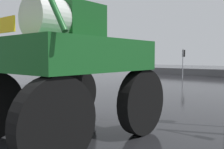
{
  "coord_description": "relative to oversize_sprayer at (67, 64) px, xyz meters",
  "views": [
    {
      "loc": [
        6.39,
        0.95,
        2.47
      ],
      "look_at": [
        0.24,
        8.61,
        1.8
      ],
      "focal_mm": 40.47,
      "sensor_mm": 36.0,
      "label": 1
    }
  ],
  "objects": [
    {
      "name": "ground_plane",
      "position": [
        -0.51,
        11.91,
        -2.27
      ],
      "size": [
        120.0,
        120.0,
        0.0
      ],
      "primitive_type": "plane",
      "color": "black"
    },
    {
      "name": "bare_tree_left",
      "position": [
        -10.32,
        8.79,
        2.19
      ],
      "size": [
        2.67,
        2.67,
        5.7
      ],
      "color": "#473828",
      "rests_on": "ground"
    },
    {
      "name": "oversize_sprayer",
      "position": [
        0.0,
        0.0,
        0.0
      ],
      "size": [
        4.33,
        5.54,
        4.45
      ],
      "rotation": [
        0.0,
        0.0,
        1.55
      ],
      "color": "black",
      "rests_on": "ground"
    },
    {
      "name": "traffic_signal_near_left",
      "position": [
        -6.07,
        4.42,
        0.24
      ],
      "size": [
        0.24,
        0.54,
        3.44
      ],
      "color": "#A8AAAF",
      "rests_on": "ground"
    },
    {
      "name": "traffic_signal_far_left",
      "position": [
        -6.52,
        24.12,
        0.26
      ],
      "size": [
        0.24,
        0.55,
        3.46
      ],
      "color": "#A8AAAF",
      "rests_on": "ground"
    }
  ]
}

